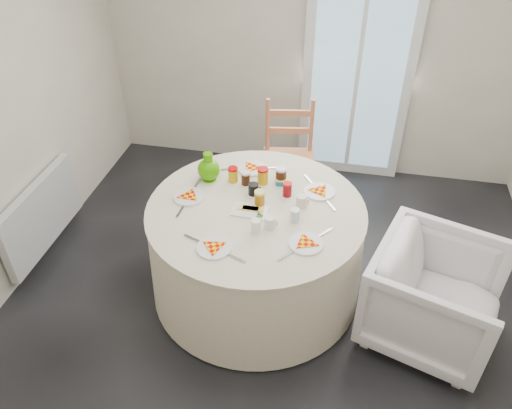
% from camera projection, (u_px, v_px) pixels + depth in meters
% --- Properties ---
extents(floor, '(4.00, 4.00, 0.00)m').
position_uv_depth(floor, '(276.00, 303.00, 3.74)').
color(floor, black).
rests_on(floor, ground).
extents(wall_back, '(4.00, 0.02, 2.60)m').
position_uv_depth(wall_back, '(317.00, 41.00, 4.51)').
color(wall_back, '#BCB5A3').
rests_on(wall_back, floor).
extents(glass_door, '(1.00, 0.08, 2.10)m').
position_uv_depth(glass_door, '(358.00, 73.00, 4.56)').
color(glass_door, silver).
rests_on(glass_door, floor).
extents(radiator, '(0.07, 1.00, 0.55)m').
position_uv_depth(radiator, '(42.00, 215.00, 3.98)').
color(radiator, silver).
rests_on(radiator, floor).
extents(table, '(1.56, 1.56, 0.79)m').
position_uv_depth(table, '(256.00, 251.00, 3.66)').
color(table, silver).
rests_on(table, floor).
extents(wooden_chair, '(0.51, 0.50, 1.01)m').
position_uv_depth(wooden_chair, '(289.00, 163.00, 4.42)').
color(wooden_chair, '#C07453').
rests_on(wooden_chair, floor).
extents(armchair, '(0.96, 0.99, 0.82)m').
position_uv_depth(armchair, '(435.00, 295.00, 3.29)').
color(armchair, white).
rests_on(armchair, floor).
extents(place_settings, '(1.26, 1.26, 0.02)m').
position_uv_depth(place_settings, '(256.00, 208.00, 3.42)').
color(place_settings, white).
rests_on(place_settings, table).
extents(jar_cluster, '(0.50, 0.29, 0.14)m').
position_uv_depth(jar_cluster, '(258.00, 182.00, 3.57)').
color(jar_cluster, '#A05F1A').
rests_on(jar_cluster, table).
extents(butter_tub, '(0.12, 0.09, 0.04)m').
position_uv_depth(butter_tub, '(283.00, 182.00, 3.64)').
color(butter_tub, '#0D6F96').
rests_on(butter_tub, table).
extents(green_pitcher, '(0.17, 0.17, 0.21)m').
position_uv_depth(green_pitcher, '(209.00, 168.00, 3.63)').
color(green_pitcher, '#3C9901').
rests_on(green_pitcher, table).
extents(cheese_platter, '(0.25, 0.16, 0.03)m').
position_uv_depth(cheese_platter, '(250.00, 211.00, 3.38)').
color(cheese_platter, silver).
rests_on(cheese_platter, table).
extents(mugs_glasses, '(0.56, 0.56, 0.10)m').
position_uv_depth(mugs_glasses, '(276.00, 202.00, 3.40)').
color(mugs_glasses, '#A19695').
rests_on(mugs_glasses, table).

